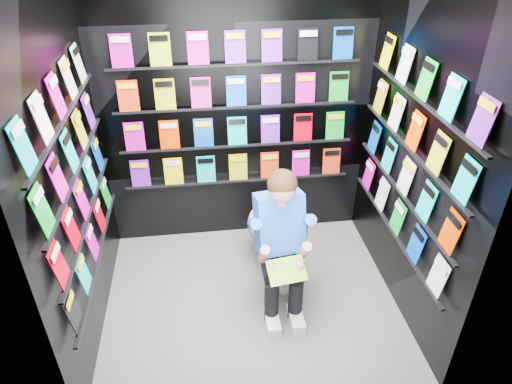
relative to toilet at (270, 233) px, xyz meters
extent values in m
plane|color=slate|center=(-0.23, -0.42, -0.37)|extent=(2.40, 2.40, 0.00)
cube|color=black|center=(-0.23, 0.58, 0.93)|extent=(2.40, 0.04, 2.60)
cube|color=black|center=(-0.23, -1.42, 0.93)|extent=(2.40, 0.04, 2.60)
cube|color=black|center=(-1.43, -0.42, 0.93)|extent=(0.04, 2.00, 2.60)
cube|color=black|center=(0.97, -0.42, 0.93)|extent=(0.04, 2.00, 2.60)
imported|color=white|center=(0.00, 0.00, 0.00)|extent=(0.52, 0.80, 0.73)
cube|color=silver|center=(0.09, -0.19, -0.23)|extent=(0.30, 0.41, 0.28)
cube|color=silver|center=(0.09, -0.19, -0.08)|extent=(0.32, 0.43, 0.03)
cube|color=green|center=(0.00, -0.73, 0.21)|extent=(0.30, 0.20, 0.12)
camera|label=1|loc=(-0.55, -3.18, 2.46)|focal=32.00mm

